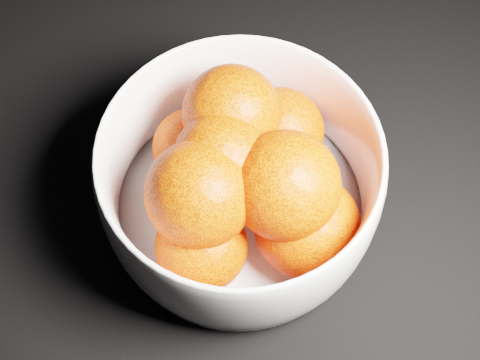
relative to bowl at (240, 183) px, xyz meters
name	(u,v)px	position (x,y,z in m)	size (l,w,h in m)	color
ground	(339,33)	(0.18, 0.15, -0.06)	(3.00, 3.00, 0.00)	black
bowl	(240,183)	(0.00, 0.00, 0.00)	(0.23, 0.23, 0.11)	silver
orange_pile	(246,178)	(0.00, -0.01, 0.02)	(0.18, 0.18, 0.13)	#FD390B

